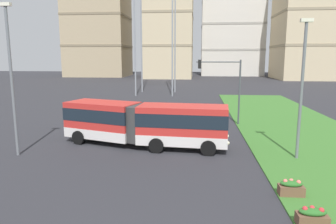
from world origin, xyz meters
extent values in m
cube|color=red|center=(2.01, 13.79, 1.73)|extent=(6.18, 2.96, 2.55)
cube|color=silver|center=(2.01, 13.79, 0.80)|extent=(6.20, 2.99, 0.70)
cube|color=#19232D|center=(2.01, 13.79, 2.15)|extent=(6.22, 3.01, 0.90)
cube|color=red|center=(-3.93, 14.99, 1.73)|extent=(5.72, 3.99, 2.55)
cube|color=silver|center=(-3.93, 14.99, 0.80)|extent=(5.74, 4.02, 0.70)
cube|color=#19232D|center=(-3.93, 14.99, 2.15)|extent=(5.77, 4.04, 0.90)
cylinder|color=#383838|center=(-0.98, 14.03, 1.72)|extent=(2.40, 2.40, 2.45)
cylinder|color=black|center=(3.90, 14.90, 0.50)|extent=(1.02, 0.36, 1.00)
cylinder|color=black|center=(3.70, 12.41, 0.50)|extent=(1.02, 0.36, 1.00)
cylinder|color=black|center=(0.51, 15.17, 0.50)|extent=(1.02, 0.36, 1.00)
cylinder|color=black|center=(0.32, 12.67, 0.50)|extent=(1.02, 0.36, 1.00)
cylinder|color=black|center=(-4.77, 16.59, 0.50)|extent=(1.04, 0.58, 1.00)
cylinder|color=black|center=(-5.55, 14.21, 0.50)|extent=(1.04, 0.58, 1.00)
sphere|color=#F9EFC6|center=(5.09, 14.45, 0.80)|extent=(0.24, 0.24, 0.24)
sphere|color=#F9EFC6|center=(4.95, 12.66, 0.80)|extent=(0.24, 0.24, 0.24)
cube|color=brown|center=(7.23, 4.21, 0.30)|extent=(1.10, 0.56, 0.44)
ellipsoid|color=#2D6B28|center=(7.23, 4.21, 0.62)|extent=(0.99, 0.50, 0.28)
sphere|color=red|center=(6.95, 4.21, 0.72)|extent=(0.20, 0.20, 0.20)
sphere|color=red|center=(7.23, 4.29, 0.72)|extent=(0.20, 0.20, 0.20)
sphere|color=red|center=(7.51, 4.15, 0.72)|extent=(0.20, 0.20, 0.20)
cube|color=brown|center=(7.23, 6.80, 0.30)|extent=(1.10, 0.56, 0.44)
ellipsoid|color=#2D6B28|center=(7.23, 6.80, 0.62)|extent=(0.99, 0.50, 0.28)
sphere|color=#EF7566|center=(6.95, 6.80, 0.72)|extent=(0.20, 0.20, 0.20)
sphere|color=#EF7566|center=(7.23, 6.88, 0.72)|extent=(0.20, 0.20, 0.20)
sphere|color=#EF7566|center=(7.51, 6.74, 0.72)|extent=(0.20, 0.20, 0.20)
cylinder|color=#474C51|center=(6.83, 22.00, 3.00)|extent=(0.16, 0.16, 6.00)
cylinder|color=#474C51|center=(4.83, 22.00, 5.80)|extent=(4.00, 0.10, 0.10)
cube|color=black|center=(3.13, 22.00, 5.60)|extent=(0.28, 0.28, 0.80)
sphere|color=red|center=(3.13, 22.00, 5.85)|extent=(0.16, 0.16, 0.16)
sphere|color=yellow|center=(3.13, 22.00, 5.59)|extent=(0.16, 0.16, 0.16)
sphere|color=green|center=(3.13, 22.00, 5.33)|extent=(0.16, 0.16, 0.16)
cylinder|color=slate|center=(-8.50, 11.40, 4.61)|extent=(0.18, 0.18, 9.21)
cube|color=white|center=(-8.50, 11.40, 9.31)|extent=(0.70, 0.28, 0.20)
cylinder|color=slate|center=(9.13, 12.22, 4.11)|extent=(0.18, 0.18, 8.21)
cube|color=white|center=(9.13, 12.22, 8.31)|extent=(0.70, 0.28, 0.20)
cube|color=tan|center=(-30.00, 96.36, 23.85)|extent=(19.32, 16.62, 47.69)
cube|color=#85765B|center=(-30.00, 96.36, 9.89)|extent=(19.52, 16.82, 0.70)
cube|color=#85765B|center=(-30.00, 96.36, 19.43)|extent=(19.52, 16.82, 0.70)
cube|color=beige|center=(-5.69, 91.16, 18.52)|extent=(14.04, 18.79, 37.03)
cube|color=#9C8D6E|center=(-5.69, 91.16, 9.61)|extent=(14.24, 18.99, 0.70)
cube|color=#9C8D6E|center=(-5.69, 91.16, 18.87)|extent=(14.24, 18.99, 0.70)
cube|color=silver|center=(14.74, 105.24, 25.22)|extent=(20.70, 14.17, 50.44)
cube|color=#A4A099|center=(14.74, 105.24, 8.76)|extent=(20.90, 14.37, 0.70)
cube|color=#A4A099|center=(14.74, 105.24, 17.16)|extent=(20.90, 14.37, 0.70)
cube|color=#A4A099|center=(14.74, 105.24, 25.57)|extent=(20.90, 14.37, 0.70)
cube|color=beige|center=(33.83, 87.33, 18.18)|extent=(15.95, 18.19, 36.36)
cube|color=#9C8D6E|center=(33.83, 87.33, 9.44)|extent=(16.15, 18.39, 0.70)
cube|color=#9C8D6E|center=(33.83, 87.33, 18.53)|extent=(16.15, 18.39, 0.70)
camera|label=1|loc=(2.91, -6.77, 6.20)|focal=33.07mm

